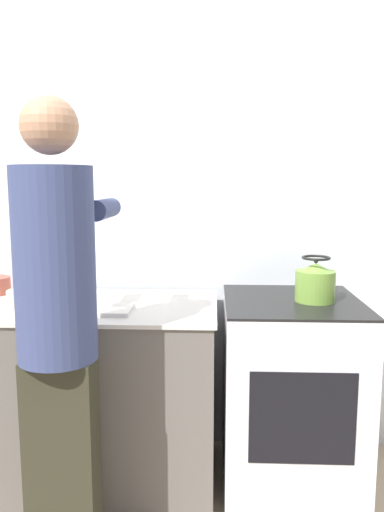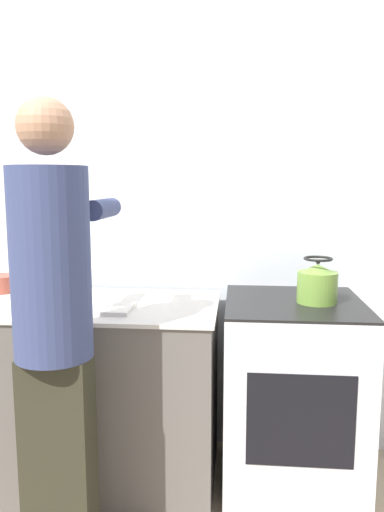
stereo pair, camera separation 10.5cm
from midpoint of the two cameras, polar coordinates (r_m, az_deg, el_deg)
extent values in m
cube|color=silver|center=(2.74, -4.14, 4.80)|extent=(8.00, 0.05, 2.60)
cube|color=#5B5651|center=(2.63, -13.10, -14.93)|extent=(1.48, 0.65, 0.88)
cube|color=beige|center=(2.49, -13.45, -5.38)|extent=(1.51, 0.68, 0.02)
cube|color=silver|center=(2.53, 12.52, -15.43)|extent=(0.63, 0.68, 0.91)
cube|color=black|center=(2.38, 12.88, -5.19)|extent=(0.63, 0.68, 0.01)
cube|color=black|center=(2.21, 13.69, -17.83)|extent=(0.44, 0.01, 0.40)
cube|color=#2A291C|center=(2.11, -13.46, -21.82)|extent=(0.26, 0.16, 0.83)
cylinder|color=navy|center=(1.85, -14.27, -0.87)|extent=(0.29, 0.29, 0.70)
sphere|color=#A87A5B|center=(1.84, -14.84, 14.17)|extent=(0.20, 0.20, 0.20)
cylinder|color=navy|center=(2.13, -15.11, 5.27)|extent=(0.08, 0.30, 0.08)
cylinder|color=navy|center=(2.06, -8.70, 5.36)|extent=(0.08, 0.30, 0.08)
cube|color=silver|center=(2.30, -9.55, -5.93)|extent=(0.32, 0.20, 0.02)
cube|color=silver|center=(2.28, -9.89, -5.73)|extent=(0.13, 0.04, 0.01)
cube|color=black|center=(2.31, -12.35, -5.67)|extent=(0.08, 0.03, 0.01)
cylinder|color=olive|center=(2.36, 15.36, -3.47)|extent=(0.18, 0.18, 0.14)
cone|color=olive|center=(2.35, 15.44, -1.34)|extent=(0.15, 0.15, 0.04)
sphere|color=black|center=(2.34, 15.47, -0.64)|extent=(0.02, 0.02, 0.02)
torus|color=black|center=(2.34, 15.48, -0.30)|extent=(0.13, 0.13, 0.01)
cylinder|color=#9E4738|center=(2.80, -19.95, -2.99)|extent=(0.16, 0.16, 0.09)
cylinder|color=#C6B789|center=(2.50, -16.70, -4.37)|extent=(0.19, 0.19, 0.07)
camera|label=1|loc=(0.05, -88.64, 0.20)|focal=35.00mm
camera|label=2|loc=(0.05, 91.36, -0.20)|focal=35.00mm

